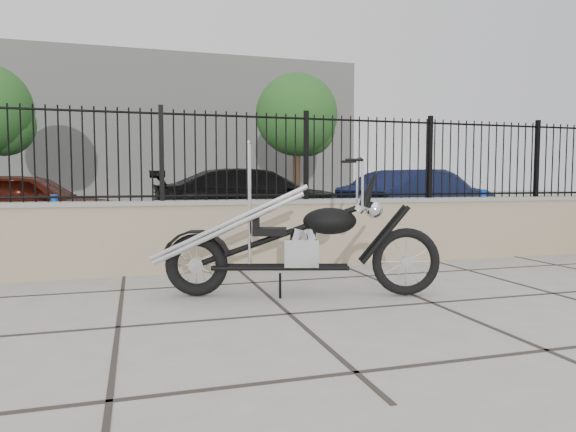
{
  "coord_description": "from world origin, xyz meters",
  "views": [
    {
      "loc": [
        -1.33,
        -4.45,
        1.24
      ],
      "look_at": [
        0.28,
        0.99,
        0.83
      ],
      "focal_mm": 32.0,
      "sensor_mm": 36.0,
      "label": 1
    }
  ],
  "objects_px": {
    "car_red": "(27,205)",
    "car_blue": "(421,200)",
    "car_black": "(258,199)",
    "chopper_motorcycle": "(296,218)"
  },
  "relations": [
    {
      "from": "car_red",
      "to": "car_blue",
      "type": "relative_size",
      "value": 0.93
    },
    {
      "from": "car_red",
      "to": "car_black",
      "type": "distance_m",
      "value": 5.09
    },
    {
      "from": "chopper_motorcycle",
      "to": "car_blue",
      "type": "height_order",
      "value": "chopper_motorcycle"
    },
    {
      "from": "car_black",
      "to": "car_blue",
      "type": "relative_size",
      "value": 1.16
    },
    {
      "from": "car_red",
      "to": "chopper_motorcycle",
      "type": "bearing_deg",
      "value": -141.6
    },
    {
      "from": "chopper_motorcycle",
      "to": "car_red",
      "type": "bearing_deg",
      "value": 136.59
    },
    {
      "from": "car_red",
      "to": "car_black",
      "type": "height_order",
      "value": "car_black"
    },
    {
      "from": "chopper_motorcycle",
      "to": "car_black",
      "type": "distance_m",
      "value": 7.29
    },
    {
      "from": "car_black",
      "to": "car_blue",
      "type": "bearing_deg",
      "value": -103.64
    },
    {
      "from": "chopper_motorcycle",
      "to": "car_black",
      "type": "height_order",
      "value": "chopper_motorcycle"
    }
  ]
}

